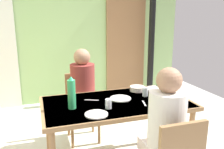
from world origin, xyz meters
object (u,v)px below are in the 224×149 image
(chair_far_diner, at_px, (82,102))
(person_far_diner, at_px, (83,84))
(person_near_diner, at_px, (166,121))
(dining_table, at_px, (117,108))
(serving_bowl_center, at_px, (137,89))
(water_bottle_green_near, at_px, (72,93))
(water_bottle_green_far, at_px, (160,93))

(chair_far_diner, xyz_separation_m, person_far_diner, (-0.00, -0.14, 0.28))
(chair_far_diner, height_order, person_near_diner, person_near_diner)
(dining_table, distance_m, chair_far_diner, 0.81)
(person_far_diner, bearing_deg, serving_bowl_center, 147.73)
(dining_table, xyz_separation_m, water_bottle_green_near, (-0.46, -0.04, 0.22))
(chair_far_diner, bearing_deg, water_bottle_green_near, 73.58)
(person_far_diner, xyz_separation_m, water_bottle_green_near, (-0.24, -0.67, 0.11))
(person_far_diner, relative_size, water_bottle_green_near, 2.46)
(dining_table, xyz_separation_m, person_far_diner, (-0.22, 0.62, 0.11))
(person_far_diner, height_order, serving_bowl_center, person_far_diner)
(dining_table, relative_size, person_near_diner, 1.94)
(person_near_diner, bearing_deg, water_bottle_green_near, 138.67)
(chair_far_diner, height_order, person_far_diner, person_far_diner)
(person_near_diner, xyz_separation_m, person_far_diner, (-0.42, 1.25, 0.00))
(dining_table, distance_m, person_near_diner, 0.66)
(dining_table, height_order, person_near_diner, person_near_diner)
(chair_far_diner, xyz_separation_m, person_near_diner, (0.42, -1.38, 0.28))
(person_far_diner, xyz_separation_m, serving_bowl_center, (0.57, -0.36, -0.01))
(water_bottle_green_near, xyz_separation_m, serving_bowl_center, (0.81, 0.31, -0.12))
(serving_bowl_center, bearing_deg, person_near_diner, -99.44)
(dining_table, bearing_deg, water_bottle_green_near, -174.52)
(water_bottle_green_far, xyz_separation_m, serving_bowl_center, (0.02, 0.55, -0.12))
(dining_table, height_order, person_far_diner, person_far_diner)
(water_bottle_green_far, height_order, serving_bowl_center, water_bottle_green_far)
(water_bottle_green_near, bearing_deg, chair_far_diner, 73.58)
(chair_far_diner, bearing_deg, water_bottle_green_far, 117.87)
(person_far_diner, xyz_separation_m, water_bottle_green_far, (0.55, -0.91, 0.11))
(person_near_diner, height_order, serving_bowl_center, person_near_diner)
(person_near_diner, distance_m, water_bottle_green_far, 0.38)
(chair_far_diner, xyz_separation_m, serving_bowl_center, (0.57, -0.50, 0.28))
(water_bottle_green_near, bearing_deg, person_far_diner, 70.46)
(person_near_diner, bearing_deg, person_far_diner, 108.69)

